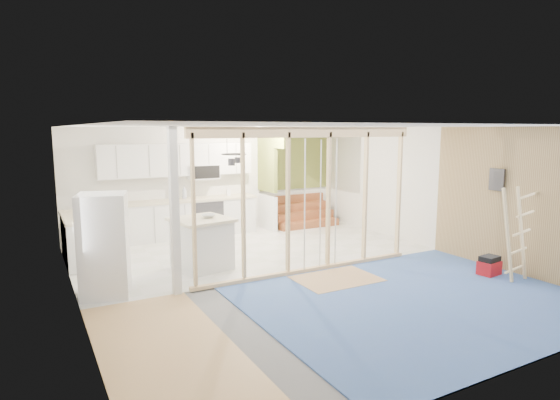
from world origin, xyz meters
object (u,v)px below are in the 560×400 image
island (202,244)px  toolbox (489,266)px  fridge (105,246)px  ladder (516,234)px

island → toolbox: (4.30, -2.79, -0.31)m
island → toolbox: 5.14m
fridge → toolbox: bearing=-3.9°
island → toolbox: island is taller
island → ladder: ladder is taller
fridge → ladder: ladder is taller
toolbox → ladder: (0.03, -0.44, 0.66)m
fridge → island: size_ratio=1.42×
toolbox → island: bearing=140.0°
toolbox → ladder: 0.80m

